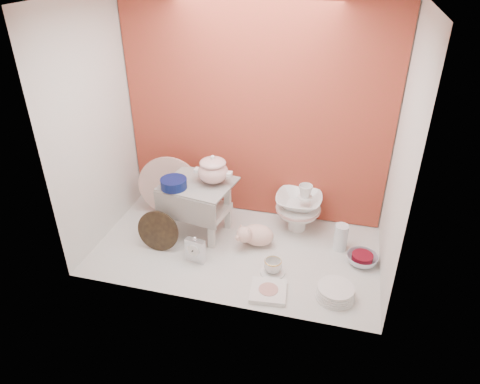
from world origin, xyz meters
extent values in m
plane|color=silver|center=(0.00, 0.00, 0.00)|extent=(1.80, 1.80, 0.00)
cube|color=#A73229|center=(0.00, 0.50, 0.75)|extent=(1.80, 0.06, 1.50)
cube|color=silver|center=(-0.90, 0.00, 0.75)|extent=(0.06, 1.00, 1.50)
cube|color=silver|center=(0.90, 0.00, 0.75)|extent=(0.06, 1.00, 1.50)
cylinder|color=#09144A|center=(-0.42, 0.04, 0.41)|extent=(0.20, 0.20, 0.06)
imported|color=white|center=(-0.41, 0.37, 0.11)|extent=(0.23, 0.23, 0.22)
cube|color=silver|center=(-0.21, -0.18, 0.09)|extent=(0.13, 0.07, 0.18)
ellipsoid|color=beige|center=(0.12, 0.08, 0.08)|extent=(0.31, 0.26, 0.16)
cylinder|color=white|center=(0.27, -0.17, 0.01)|extent=(0.17, 0.17, 0.01)
imported|color=white|center=(0.27, -0.17, 0.05)|extent=(0.14, 0.14, 0.08)
cube|color=white|center=(0.28, -0.35, 0.01)|extent=(0.22, 0.22, 0.03)
cylinder|color=white|center=(0.65, -0.29, 0.04)|extent=(0.27, 0.27, 0.07)
imported|color=silver|center=(0.79, 0.06, 0.03)|extent=(0.20, 0.20, 0.06)
cylinder|color=silver|center=(0.65, 0.18, 0.09)|extent=(0.11, 0.11, 0.18)
camera|label=1|loc=(0.60, -2.19, 1.74)|focal=32.71mm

